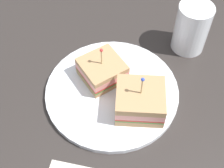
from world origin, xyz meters
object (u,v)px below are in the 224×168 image
(sandwich_half_back, at_px, (140,101))
(sandwich_half_front, at_px, (102,70))
(plate, at_px, (112,91))
(drink_glass, at_px, (191,30))

(sandwich_half_back, bearing_deg, sandwich_half_front, -22.05)
(plate, xyz_separation_m, sandwich_half_back, (-0.07, 0.02, 0.03))
(plate, bearing_deg, sandwich_half_back, 164.68)
(plate, bearing_deg, sandwich_half_front, -34.03)
(plate, height_order, drink_glass, drink_glass)
(sandwich_half_front, distance_m, drink_glass, 0.23)
(sandwich_half_front, bearing_deg, sandwich_half_back, 157.95)
(sandwich_half_front, bearing_deg, plate, 145.97)
(plate, distance_m, sandwich_half_front, 0.05)
(plate, relative_size, sandwich_half_back, 2.36)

